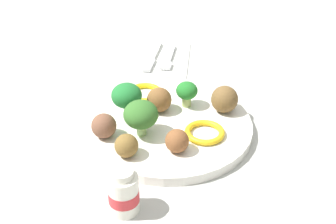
# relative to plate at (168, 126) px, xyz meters

# --- Properties ---
(ground_plane) EXTENTS (4.00, 4.00, 0.00)m
(ground_plane) POSITION_rel_plate_xyz_m (0.00, 0.00, -0.01)
(ground_plane) COLOR #B2B2AD
(plate) EXTENTS (0.28, 0.28, 0.02)m
(plate) POSITION_rel_plate_xyz_m (0.00, 0.00, 0.00)
(plate) COLOR white
(plate) RESTS_ON ground_plane
(broccoli_floret_center) EXTENTS (0.05, 0.05, 0.06)m
(broccoli_floret_center) POSITION_rel_plate_xyz_m (-0.02, -0.07, 0.05)
(broccoli_floret_center) COLOR #9AC077
(broccoli_floret_center) RESTS_ON plate
(broccoli_floret_front_right) EXTENTS (0.05, 0.05, 0.06)m
(broccoli_floret_front_right) POSITION_rel_plate_xyz_m (0.04, -0.04, 0.05)
(broccoli_floret_front_right) COLOR #95C173
(broccoli_floret_front_right) RESTS_ON plate
(broccoli_floret_mid_right) EXTENTS (0.04, 0.04, 0.05)m
(broccoli_floret_mid_right) POSITION_rel_plate_xyz_m (-0.05, 0.03, 0.04)
(broccoli_floret_mid_right) COLOR #A5BA6C
(broccoli_floret_mid_right) RESTS_ON plate
(meatball_far_rim) EXTENTS (0.04, 0.04, 0.04)m
(meatball_far_rim) POSITION_rel_plate_xyz_m (0.09, -0.06, 0.03)
(meatball_far_rim) COLOR brown
(meatball_far_rim) RESTS_ON plate
(meatball_near_rim) EXTENTS (0.04, 0.04, 0.04)m
(meatball_near_rim) POSITION_rel_plate_xyz_m (0.08, 0.02, 0.03)
(meatball_near_rim) COLOR brown
(meatball_near_rim) RESTS_ON plate
(meatball_mid_right) EXTENTS (0.04, 0.04, 0.04)m
(meatball_mid_right) POSITION_rel_plate_xyz_m (-0.04, -0.02, 0.03)
(meatball_mid_right) COLOR brown
(meatball_mid_right) RESTS_ON plate
(meatball_back_right) EXTENTS (0.04, 0.04, 0.04)m
(meatball_back_right) POSITION_rel_plate_xyz_m (0.04, -0.10, 0.03)
(meatball_back_right) COLOR brown
(meatball_back_right) RESTS_ON plate
(meatball_center) EXTENTS (0.05, 0.05, 0.05)m
(meatball_center) POSITION_rel_plate_xyz_m (-0.04, 0.09, 0.03)
(meatball_center) COLOR brown
(meatball_center) RESTS_ON plate
(pepper_ring_back_left) EXTENTS (0.08, 0.08, 0.01)m
(pepper_ring_back_left) POSITION_rel_plate_xyz_m (0.03, 0.06, 0.01)
(pepper_ring_back_left) COLOR yellow
(pepper_ring_back_left) RESTS_ON plate
(pepper_ring_near_rim) EXTENTS (0.07, 0.07, 0.01)m
(pepper_ring_near_rim) POSITION_rel_plate_xyz_m (-0.09, -0.05, 0.01)
(pepper_ring_near_rim) COLOR yellow
(pepper_ring_near_rim) RESTS_ON plate
(napkin) EXTENTS (0.18, 0.13, 0.01)m
(napkin) POSITION_rel_plate_xyz_m (-0.27, -0.03, -0.01)
(napkin) COLOR white
(napkin) RESTS_ON ground_plane
(fork) EXTENTS (0.12, 0.03, 0.01)m
(fork) POSITION_rel_plate_xyz_m (-0.26, -0.01, -0.00)
(fork) COLOR silver
(fork) RESTS_ON napkin
(knife) EXTENTS (0.15, 0.03, 0.01)m
(knife) POSITION_rel_plate_xyz_m (-0.26, -0.05, -0.00)
(knife) COLOR white
(knife) RESTS_ON napkin
(yogurt_bottle) EXTENTS (0.04, 0.04, 0.07)m
(yogurt_bottle) POSITION_rel_plate_xyz_m (0.19, -0.05, 0.02)
(yogurt_bottle) COLOR white
(yogurt_bottle) RESTS_ON ground_plane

